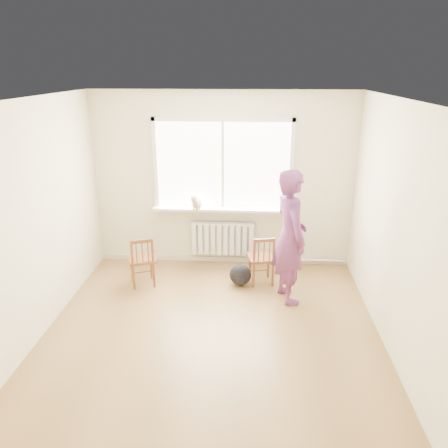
% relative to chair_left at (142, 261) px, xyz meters
% --- Properties ---
extents(floor, '(4.50, 4.50, 0.00)m').
position_rel_chair_left_xyz_m(floor, '(1.10, -1.33, -0.38)').
color(floor, olive).
rests_on(floor, ground).
extents(ceiling, '(4.50, 4.50, 0.00)m').
position_rel_chair_left_xyz_m(ceiling, '(1.10, -1.33, 2.32)').
color(ceiling, white).
rests_on(ceiling, back_wall).
extents(back_wall, '(4.00, 0.01, 2.70)m').
position_rel_chair_left_xyz_m(back_wall, '(1.10, 0.92, 0.97)').
color(back_wall, beige).
rests_on(back_wall, ground).
extents(window, '(2.12, 0.05, 1.42)m').
position_rel_chair_left_xyz_m(window, '(1.10, 0.89, 1.28)').
color(window, white).
rests_on(window, back_wall).
extents(windowsill, '(2.15, 0.22, 0.04)m').
position_rel_chair_left_xyz_m(windowsill, '(1.10, 0.81, 0.55)').
color(windowsill, white).
rests_on(windowsill, back_wall).
extents(radiator, '(1.00, 0.12, 0.55)m').
position_rel_chair_left_xyz_m(radiator, '(1.10, 0.83, 0.06)').
color(radiator, white).
rests_on(radiator, back_wall).
extents(heating_pipe, '(1.40, 0.04, 0.04)m').
position_rel_chair_left_xyz_m(heating_pipe, '(2.35, 0.86, -0.30)').
color(heating_pipe, silver).
rests_on(heating_pipe, back_wall).
extents(baseboard, '(4.00, 0.03, 0.08)m').
position_rel_chair_left_xyz_m(baseboard, '(1.10, 0.90, -0.34)').
color(baseboard, beige).
rests_on(baseboard, ground).
extents(chair_left, '(0.47, 0.46, 0.76)m').
position_rel_chair_left_xyz_m(chair_left, '(0.00, 0.00, 0.00)').
color(chair_left, brown).
rests_on(chair_left, floor).
extents(chair_right, '(0.43, 0.42, 0.75)m').
position_rel_chair_left_xyz_m(chair_right, '(1.71, 0.17, -0.00)').
color(chair_right, brown).
rests_on(chair_right, floor).
extents(person, '(0.61, 0.76, 1.81)m').
position_rel_chair_left_xyz_m(person, '(2.06, -0.24, 0.52)').
color(person, '#BD3F68').
rests_on(person, floor).
extents(cat, '(0.23, 0.39, 0.26)m').
position_rel_chair_left_xyz_m(cat, '(0.71, 0.72, 0.67)').
color(cat, '#CDBA8B').
rests_on(cat, windowsill).
extents(backpack, '(0.35, 0.28, 0.32)m').
position_rel_chair_left_xyz_m(backpack, '(1.40, 0.11, -0.22)').
color(backpack, black).
rests_on(backpack, floor).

